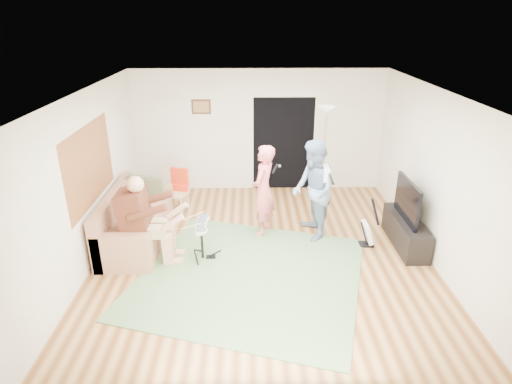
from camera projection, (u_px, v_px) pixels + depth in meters
floor at (263, 255)px, 7.22m from camera, size 6.00×6.00×0.00m
walls at (263, 180)px, 6.69m from camera, size 5.50×6.00×2.70m
ceiling at (264, 93)px, 6.17m from camera, size 6.00×6.00×0.00m
window_blinds at (90, 165)px, 6.76m from camera, size 0.00×2.05×2.05m
doorway at (283, 144)px, 9.57m from camera, size 2.10×0.00×2.10m
picture_frame at (201, 107)px, 9.22m from camera, size 0.42×0.03×0.32m
area_rug at (250, 275)px, 6.64m from camera, size 4.06×3.99×0.02m
sofa at (132, 225)px, 7.58m from camera, size 0.92×2.24×0.91m
drummer at (148, 228)px, 6.88m from camera, size 0.95×0.53×1.46m
drum_kit at (202, 243)px, 7.00m from camera, size 0.37×0.66×0.68m
singer at (263, 191)px, 7.63m from camera, size 0.60×0.72×1.68m
microphone at (275, 169)px, 7.47m from camera, size 0.06×0.06×0.24m
guitarist at (313, 190)px, 7.48m from camera, size 0.79×0.95×1.80m
guitar_held at (326, 173)px, 7.36m from camera, size 0.14×0.60×0.26m
guitar_spare at (368, 232)px, 7.42m from camera, size 0.32×0.29×0.89m
torchiere_lamp at (325, 138)px, 8.64m from camera, size 0.37×0.37×2.08m
dining_chair at (178, 197)px, 8.65m from camera, size 0.48×0.50×0.90m
tv_cabinet at (406, 232)px, 7.44m from camera, size 0.40×1.40×0.50m
television at (407, 200)px, 7.21m from camera, size 0.06×1.03×0.69m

